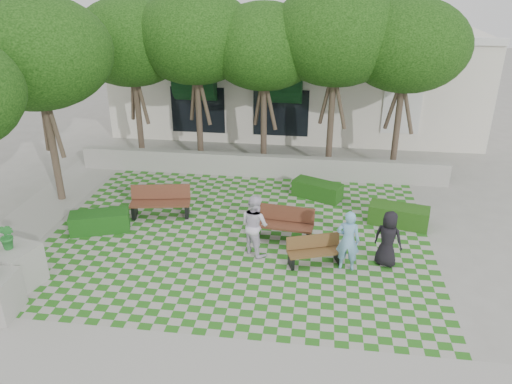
# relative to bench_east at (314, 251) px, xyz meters

# --- Properties ---
(ground) EXTENTS (90.00, 90.00, 0.00)m
(ground) POSITION_rel_bench_east_xyz_m (-2.43, 0.18, -0.40)
(ground) COLOR gray
(ground) RESTS_ON ground
(lawn) EXTENTS (12.00, 12.00, 0.00)m
(lawn) POSITION_rel_bench_east_xyz_m (-2.43, 1.18, -0.40)
(lawn) COLOR #2B721E
(lawn) RESTS_ON ground
(sidewalk_south) EXTENTS (16.00, 2.00, 0.01)m
(sidewalk_south) POSITION_rel_bench_east_xyz_m (-2.43, -4.52, -0.40)
(sidewalk_south) COLOR #9E9B93
(sidewalk_south) RESTS_ON ground
(sidewalk_west) EXTENTS (2.00, 12.00, 0.01)m
(sidewalk_west) POSITION_rel_bench_east_xyz_m (-9.63, 1.18, -0.40)
(sidewalk_west) COLOR #9E9B93
(sidewalk_west) RESTS_ON ground
(retaining_wall) EXTENTS (15.00, 0.36, 0.90)m
(retaining_wall) POSITION_rel_bench_east_xyz_m (-2.43, 6.38, 0.05)
(retaining_wall) COLOR #9E9B93
(retaining_wall) RESTS_ON ground
(bench_east) EXTENTS (1.67, 1.02, 0.83)m
(bench_east) POSITION_rel_bench_east_xyz_m (0.00, 0.00, 0.00)
(bench_east) COLOR brown
(bench_east) RESTS_ON ground
(bench_mid) EXTENTS (2.02, 0.87, 1.03)m
(bench_mid) POSITION_rel_bench_east_xyz_m (-1.05, 1.35, 0.09)
(bench_mid) COLOR #542C1C
(bench_mid) RESTS_ON ground
(bench_west) EXTENTS (2.11, 1.02, 1.06)m
(bench_west) POSITION_rel_bench_east_xyz_m (-5.33, 2.35, 0.11)
(bench_west) COLOR #592E1E
(bench_west) RESTS_ON ground
(hedge_east) EXTENTS (2.05, 1.18, 0.67)m
(hedge_east) POSITION_rel_bench_east_xyz_m (2.71, 2.76, -0.07)
(hedge_east) COLOR #1E4913
(hedge_east) RESTS_ON ground
(hedge_midright) EXTENTS (1.94, 1.40, 0.63)m
(hedge_midright) POSITION_rel_bench_east_xyz_m (-0.02, 4.55, -0.09)
(hedge_midright) COLOR #194713
(hedge_midright) RESTS_ON ground
(hedge_west) EXTENTS (2.00, 1.33, 0.65)m
(hedge_west) POSITION_rel_bench_east_xyz_m (-6.96, 1.02, -0.08)
(hedge_west) COLOR #154712
(hedge_west) RESTS_ON ground
(planter_back) EXTENTS (1.37, 1.37, 1.89)m
(planter_back) POSITION_rel_bench_east_xyz_m (-7.91, -2.20, 0.23)
(planter_back) COLOR #9E9B93
(planter_back) RESTS_ON ground
(person_blue) EXTENTS (0.70, 0.50, 1.82)m
(person_blue) POSITION_rel_bench_east_xyz_m (0.91, -0.16, 0.51)
(person_blue) COLOR #78B0DC
(person_blue) RESTS_ON ground
(person_dark) EXTENTS (0.97, 0.84, 1.68)m
(person_dark) POSITION_rel_bench_east_xyz_m (2.05, 0.21, 0.44)
(person_dark) COLOR black
(person_dark) RESTS_ON ground
(person_white) EXTENTS (1.16, 1.14, 1.89)m
(person_white) POSITION_rel_bench_east_xyz_m (-1.79, 0.36, 0.54)
(person_white) COLOR silver
(person_white) RESTS_ON ground
(tree_row) EXTENTS (17.70, 13.40, 7.41)m
(tree_row) POSITION_rel_bench_east_xyz_m (-4.29, 6.13, 4.78)
(tree_row) COLOR #47382B
(tree_row) RESTS_ON ground
(building) EXTENTS (18.00, 8.92, 5.15)m
(building) POSITION_rel_bench_east_xyz_m (-1.50, 14.26, 2.12)
(building) COLOR silver
(building) RESTS_ON ground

